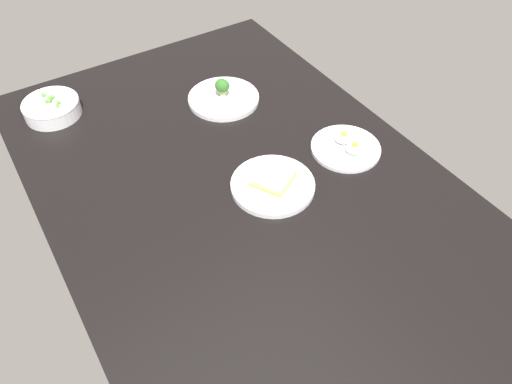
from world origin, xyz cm
name	(u,v)px	position (x,y,z in cm)	size (l,w,h in cm)	color
dining_table	(256,203)	(0.00, 0.00, 2.00)	(156.94, 95.52, 4.00)	black
plate_broccoli	(223,97)	(-39.39, 13.31, 5.43)	(21.43, 21.43, 7.33)	silver
bowl_peas	(52,108)	(-60.06, -32.30, 6.52)	(16.22, 16.22, 5.76)	silver
plate_eggs	(346,147)	(-2.00, 30.27, 5.04)	(18.94, 18.94, 4.51)	silver
plate_sandwich	(273,183)	(-0.75, 5.46, 5.40)	(21.28, 21.28, 4.67)	silver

